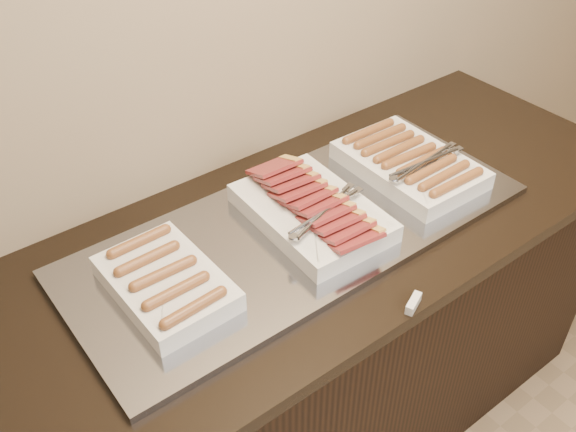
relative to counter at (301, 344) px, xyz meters
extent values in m
cube|color=black|center=(0.00, 0.00, -0.02)|extent=(2.00, 0.70, 0.86)
cube|color=black|center=(0.00, 0.00, 0.43)|extent=(2.06, 0.76, 0.04)
cube|color=#92959F|center=(-0.01, 0.00, 0.46)|extent=(1.20, 0.50, 0.02)
cube|color=silver|center=(-0.39, 0.00, 0.49)|extent=(0.22, 0.32, 0.05)
cylinder|color=brown|center=(-0.40, -0.13, 0.52)|extent=(0.14, 0.03, 0.03)
cylinder|color=brown|center=(-0.40, -0.06, 0.52)|extent=(0.14, 0.03, 0.03)
cylinder|color=brown|center=(-0.40, 0.00, 0.52)|extent=(0.14, 0.03, 0.03)
cylinder|color=brown|center=(-0.40, 0.06, 0.52)|extent=(0.14, 0.03, 0.03)
cylinder|color=brown|center=(-0.39, 0.13, 0.52)|extent=(0.14, 0.03, 0.03)
cube|color=silver|center=(0.02, 0.00, 0.49)|extent=(0.28, 0.40, 0.05)
cube|color=maroon|center=(0.02, -0.16, 0.52)|extent=(0.14, 0.10, 0.04)
cube|color=maroon|center=(0.02, -0.13, 0.52)|extent=(0.13, 0.09, 0.04)
cube|color=maroon|center=(0.02, -0.09, 0.52)|extent=(0.14, 0.10, 0.04)
cube|color=maroon|center=(0.02, -0.05, 0.53)|extent=(0.13, 0.09, 0.04)
cube|color=maroon|center=(0.03, -0.02, 0.53)|extent=(0.13, 0.09, 0.04)
cube|color=maroon|center=(0.03, 0.02, 0.53)|extent=(0.13, 0.09, 0.04)
cube|color=maroon|center=(0.02, 0.05, 0.54)|extent=(0.14, 0.10, 0.04)
cube|color=maroon|center=(0.03, 0.09, 0.54)|extent=(0.14, 0.10, 0.04)
cube|color=maroon|center=(0.03, 0.13, 0.54)|extent=(0.14, 0.10, 0.04)
cube|color=maroon|center=(0.03, 0.16, 0.54)|extent=(0.13, 0.09, 0.04)
cube|color=silver|center=(0.38, 0.00, 0.49)|extent=(0.27, 0.39, 0.05)
cylinder|color=brown|center=(0.38, -0.16, 0.52)|extent=(0.17, 0.03, 0.03)
cylinder|color=brown|center=(0.38, -0.12, 0.52)|extent=(0.17, 0.03, 0.03)
cylinder|color=brown|center=(0.37, -0.08, 0.52)|extent=(0.17, 0.03, 0.03)
cylinder|color=brown|center=(0.38, -0.04, 0.52)|extent=(0.17, 0.03, 0.03)
cylinder|color=brown|center=(0.37, 0.00, 0.52)|extent=(0.17, 0.04, 0.03)
cylinder|color=brown|center=(0.38, 0.04, 0.52)|extent=(0.17, 0.03, 0.03)
cylinder|color=brown|center=(0.37, 0.08, 0.52)|extent=(0.17, 0.03, 0.03)
cylinder|color=brown|center=(0.38, 0.12, 0.52)|extent=(0.17, 0.03, 0.03)
cylinder|color=brown|center=(0.37, 0.16, 0.52)|extent=(0.17, 0.03, 0.03)
cube|color=silver|center=(0.03, -0.36, 0.46)|extent=(0.06, 0.04, 0.02)
camera|label=1|loc=(-0.80, -0.98, 1.50)|focal=40.00mm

